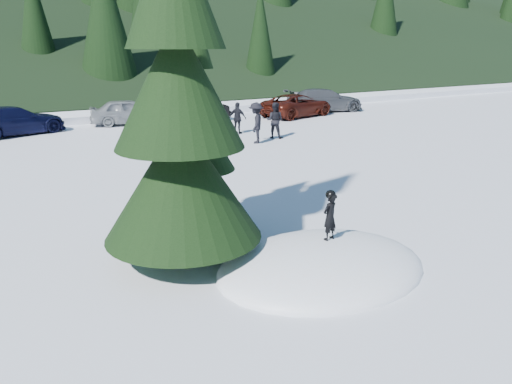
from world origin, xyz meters
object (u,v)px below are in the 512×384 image
car_3 (14,121)px  car_7 (325,100)px  car_5 (190,109)px  child_skier (330,217)px  adult_0 (275,120)px  car_4 (129,112)px  spruce_short (197,146)px  adult_2 (256,123)px  adult_1 (238,118)px  car_6 (297,105)px  spruce_tall (178,101)px

car_3 → car_7: bearing=-111.0°
car_5 → child_skier: bearing=159.6°
adult_0 → car_3: (-10.63, 7.49, -0.14)m
adult_0 → car_4: size_ratio=0.40×
child_skier → car_3: 20.37m
spruce_short → adult_2: size_ratio=2.89×
child_skier → adult_0: size_ratio=0.57×
spruce_short → car_3: bearing=97.0°
adult_1 → child_skier: bearing=123.5°
child_skier → car_4: 20.51m
child_skier → adult_2: size_ratio=0.53×
car_3 → adult_0: bearing=-143.5°
car_3 → car_5: (9.33, -0.54, 0.05)m
adult_1 → car_4: size_ratio=0.37×
car_6 → adult_2: bearing=119.3°
adult_1 → car_6: bearing=-94.1°
adult_2 → car_4: 9.04m
adult_0 → adult_1: 2.20m
spruce_tall → car_6: size_ratio=1.70×
car_5 → car_6: bearing=-105.6°
car_4 → car_7: bearing=-80.1°
spruce_short → adult_1: spruce_short is taller
spruce_tall → car_5: spruce_tall is taller
spruce_tall → car_7: spruce_tall is taller
spruce_short → car_3: size_ratio=1.08×
car_6 → car_7: size_ratio=0.95×
car_3 → car_4: 5.97m
adult_0 → adult_2: (-1.42, -0.60, 0.07)m
spruce_tall → car_6: (14.90, 16.59, -2.62)m
car_7 → car_5: bearing=99.9°
spruce_short → adult_2: 11.51m
spruce_tall → car_4: (4.85, 18.82, -2.59)m
car_7 → car_6: bearing=120.3°
spruce_tall → adult_0: size_ratio=4.99×
spruce_tall → car_3: size_ratio=1.73×
child_skier → car_7: bearing=-141.2°
spruce_tall → adult_0: bearing=49.1°
adult_2 → car_6: bearing=168.9°
child_skier → car_4: size_ratio=0.23×
car_5 → car_6: car_5 is taller
child_skier → car_5: (5.66, 19.50, -0.21)m
adult_1 → adult_2: 2.65m
car_6 → adult_0: bearing=123.1°
car_5 → spruce_tall: bearing=151.1°
adult_0 → car_7: adult_0 is taller
adult_1 → adult_2: bearing=135.1°
spruce_short → car_4: spruce_short is taller
car_3 → car_4: size_ratio=1.17×
adult_0 → adult_1: bearing=-18.6°
car_7 → adult_2: bearing=138.1°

